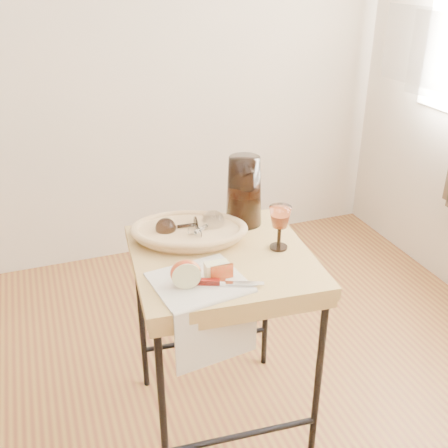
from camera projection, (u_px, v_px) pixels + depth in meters
name	position (u px, v px, depth m)	size (l,w,h in m)	color
wall_back	(59.00, 16.00, 2.57)	(3.60, 0.00, 2.70)	#BEB09D
side_table	(222.00, 343.00, 1.92)	(0.58, 0.58, 0.73)	olive
tea_towel	(199.00, 282.00, 1.60)	(0.26, 0.24, 0.01)	white
bread_basket	(189.00, 233.00, 1.84)	(0.36, 0.24, 0.05)	#B8814F
goblet_lying_a	(179.00, 226.00, 1.83)	(0.12, 0.07, 0.07)	#322118
goblet_lying_b	(206.00, 226.00, 1.82)	(0.13, 0.08, 0.08)	white
pitcher	(244.00, 191.00, 1.91)	(0.17, 0.25, 0.29)	black
wine_goblet	(279.00, 228.00, 1.76)	(0.07, 0.07, 0.15)	white
apple_half	(186.00, 273.00, 1.56)	(0.09, 0.05, 0.08)	#C1000D
apple_wedge	(217.00, 270.00, 1.61)	(0.07, 0.04, 0.05)	beige
table_knife	(225.00, 282.00, 1.58)	(0.21, 0.02, 0.02)	silver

